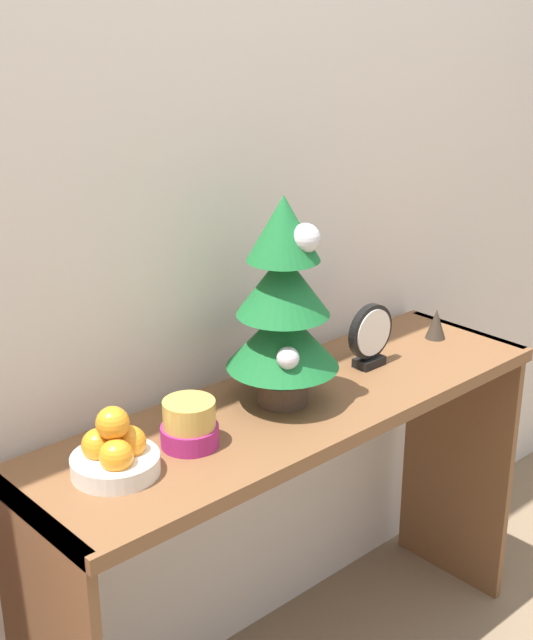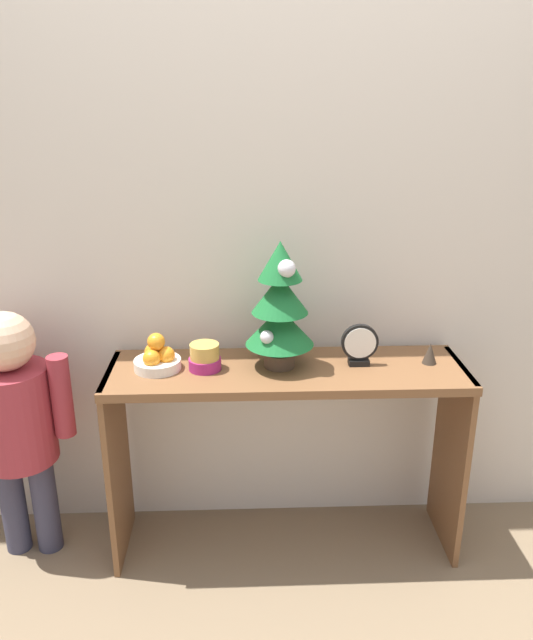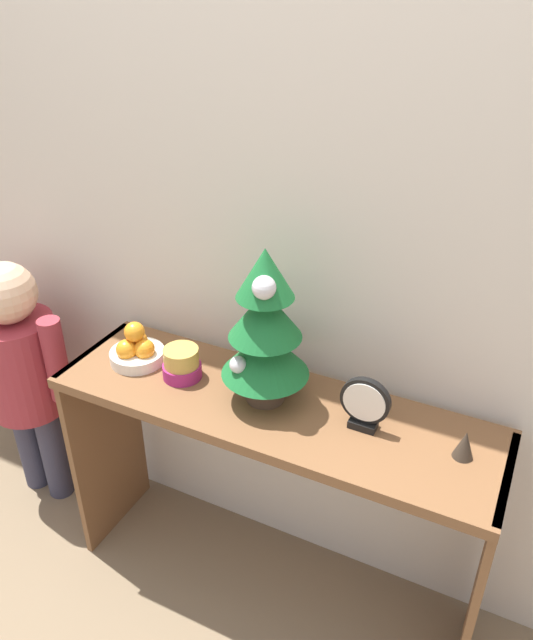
{
  "view_description": "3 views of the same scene",
  "coord_description": "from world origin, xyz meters",
  "px_view_note": "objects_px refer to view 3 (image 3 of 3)",
  "views": [
    {
      "loc": [
        -1.17,
        -1.0,
        1.53
      ],
      "look_at": [
        -0.07,
        0.19,
        0.91
      ],
      "focal_mm": 50.0,
      "sensor_mm": 36.0,
      "label": 1
    },
    {
      "loc": [
        -0.14,
        -1.74,
        1.59
      ],
      "look_at": [
        -0.07,
        0.18,
        0.89
      ],
      "focal_mm": 35.0,
      "sensor_mm": 36.0,
      "label": 2
    },
    {
      "loc": [
        0.57,
        -0.99,
        1.73
      ],
      "look_at": [
        -0.02,
        0.2,
        0.95
      ],
      "focal_mm": 35.0,
      "sensor_mm": 36.0,
      "label": 3
    }
  ],
  "objects_px": {
    "fruit_bowl": "(137,349)",
    "desk_clock": "(365,404)",
    "mini_tree": "(265,328)",
    "singing_bowl": "(182,364)",
    "figurine": "(465,445)",
    "child_figure": "(22,364)"
  },
  "relations": [
    {
      "from": "mini_tree",
      "to": "singing_bowl",
      "type": "relative_size",
      "value": 3.96
    },
    {
      "from": "mini_tree",
      "to": "singing_bowl",
      "type": "bearing_deg",
      "value": -176.85
    },
    {
      "from": "fruit_bowl",
      "to": "figurine",
      "type": "xyz_separation_m",
      "value": [
        0.93,
        0.01,
        -0.0
      ]
    },
    {
      "from": "fruit_bowl",
      "to": "desk_clock",
      "type": "bearing_deg",
      "value": 0.67
    },
    {
      "from": "child_figure",
      "to": "figurine",
      "type": "bearing_deg",
      "value": 0.54
    },
    {
      "from": "singing_bowl",
      "to": "child_figure",
      "type": "xyz_separation_m",
      "value": [
        -0.65,
        0.01,
        -0.2
      ]
    },
    {
      "from": "singing_bowl",
      "to": "figurine",
      "type": "bearing_deg",
      "value": 1.39
    },
    {
      "from": "figurine",
      "to": "singing_bowl",
      "type": "bearing_deg",
      "value": -178.61
    },
    {
      "from": "singing_bowl",
      "to": "figurine",
      "type": "xyz_separation_m",
      "value": [
        0.77,
        0.02,
        -0.01
      ]
    },
    {
      "from": "mini_tree",
      "to": "desk_clock",
      "type": "distance_m",
      "value": 0.31
    },
    {
      "from": "figurine",
      "to": "fruit_bowl",
      "type": "bearing_deg",
      "value": -179.31
    },
    {
      "from": "desk_clock",
      "to": "figurine",
      "type": "distance_m",
      "value": 0.25
    },
    {
      "from": "singing_bowl",
      "to": "figurine",
      "type": "height_order",
      "value": "singing_bowl"
    },
    {
      "from": "fruit_bowl",
      "to": "desk_clock",
      "type": "height_order",
      "value": "desk_clock"
    },
    {
      "from": "fruit_bowl",
      "to": "child_figure",
      "type": "distance_m",
      "value": 0.53
    },
    {
      "from": "singing_bowl",
      "to": "desk_clock",
      "type": "xyz_separation_m",
      "value": [
        0.52,
        0.02,
        0.03
      ]
    },
    {
      "from": "mini_tree",
      "to": "figurine",
      "type": "xyz_separation_m",
      "value": [
        0.52,
        0.0,
        -0.18
      ]
    },
    {
      "from": "desk_clock",
      "to": "figurine",
      "type": "xyz_separation_m",
      "value": [
        0.24,
        0.0,
        -0.04
      ]
    },
    {
      "from": "singing_bowl",
      "to": "desk_clock",
      "type": "height_order",
      "value": "desk_clock"
    },
    {
      "from": "mini_tree",
      "to": "fruit_bowl",
      "type": "bearing_deg",
      "value": -179.12
    },
    {
      "from": "desk_clock",
      "to": "singing_bowl",
      "type": "bearing_deg",
      "value": -178.3
    },
    {
      "from": "singing_bowl",
      "to": "child_figure",
      "type": "relative_size",
      "value": 0.12
    }
  ]
}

